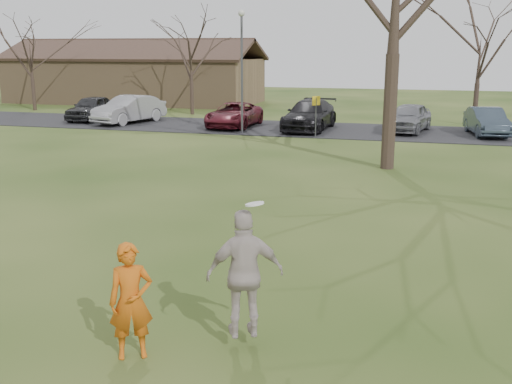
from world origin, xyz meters
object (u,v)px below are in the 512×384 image
car_3 (310,115)px  catching_play (245,274)px  player_defender (131,301)px  car_1 (129,109)px  car_0 (92,108)px  car_4 (409,117)px  building (135,78)px  car_2 (234,115)px  lamp_post (242,56)px  car_5 (487,121)px

car_3 → catching_play: catching_play is taller
player_defender → car_1: (-13.10, 25.18, -0.02)m
player_defender → car_0: size_ratio=0.40×
car_4 → building: bearing=161.8°
car_1 → car_2: size_ratio=1.00×
catching_play → lamp_post: (-6.89, 22.23, 2.78)m
car_1 → car_5: 20.00m
car_3 → lamp_post: bearing=-141.6°
car_2 → lamp_post: bearing=-61.6°
car_5 → car_1: bearing=171.7°
car_0 → car_5: bearing=-4.2°
car_3 → lamp_post: 5.00m
player_defender → building: (-19.38, 38.41, 1.07)m
catching_play → lamp_post: size_ratio=0.34×
player_defender → car_2: bearing=75.4°
car_1 → car_5: (20.00, 0.28, -0.11)m
player_defender → car_1: size_ratio=0.35×
player_defender → catching_play: size_ratio=0.82×
car_0 → catching_play: catching_play is taller
catching_play → building: building is taller
player_defender → catching_play: catching_play is taller
car_0 → building: size_ratio=0.21×
car_1 → catching_play: (14.61, -24.50, 0.34)m
car_0 → lamp_post: (10.63, -2.94, 3.19)m
lamp_post → car_0: bearing=164.5°
building → car_3: bearing=-37.6°
building → lamp_post: size_ratio=3.29×
car_2 → car_5: car_5 is taller
car_3 → car_1: bearing=-177.2°
car_1 → building: 14.69m
car_3 → catching_play: 24.78m
car_4 → car_3: bearing=-162.4°
car_5 → catching_play: size_ratio=2.01×
car_1 → car_2: car_1 is taller
car_2 → building: (-12.84, 13.28, 1.21)m
car_5 → building: building is taller
player_defender → car_3: bearing=65.9°
car_2 → building: bearing=134.9°
car_4 → lamp_post: lamp_post is taller
car_1 → building: (-6.28, 13.23, 1.09)m
car_2 → car_3: size_ratio=0.90×
car_4 → catching_play: bearing=-82.1°
player_defender → building: size_ratio=0.08×
catching_play → car_1: bearing=120.8°
car_3 → car_4: bearing=9.1°
player_defender → car_5: bearing=45.7°
player_defender → car_5: size_ratio=0.41×
player_defender → car_2: (-6.54, 25.14, -0.15)m
player_defender → car_5: 26.38m
player_defender → car_4: bearing=54.1°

